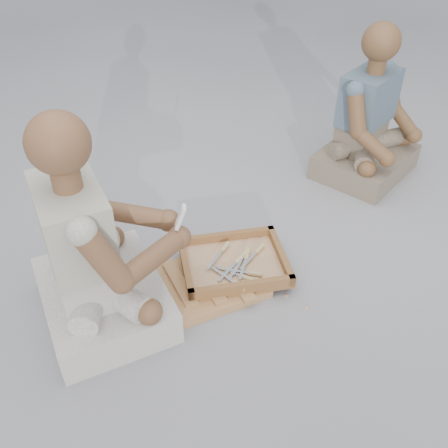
{
  "coord_description": "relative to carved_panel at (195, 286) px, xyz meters",
  "views": [
    {
      "loc": [
        -0.3,
        -1.64,
        1.75
      ],
      "look_at": [
        -0.12,
        0.21,
        0.3
      ],
      "focal_mm": 40.0,
      "sensor_mm": 36.0,
      "label": 1
    }
  ],
  "objects": [
    {
      "name": "wood_chip_10",
      "position": [
        0.02,
        0.22,
        -0.02
      ],
      "size": [
        0.02,
        0.02,
        0.0
      ],
      "primitive_type": "cube",
      "rotation": [
        0.0,
        0.0,
        3.07
      ],
      "color": "tan",
      "rests_on": "ground"
    },
    {
      "name": "wood_chip_12",
      "position": [
        0.47,
        0.33,
        -0.02
      ],
      "size": [
        0.02,
        0.02,
        0.0
      ],
      "primitive_type": "cube",
      "rotation": [
        0.0,
        0.0,
        1.46
      ],
      "color": "tan",
      "rests_on": "ground"
    },
    {
      "name": "wood_chip_3",
      "position": [
        0.45,
        0.28,
        -0.02
      ],
      "size": [
        0.02,
        0.02,
        0.0
      ],
      "primitive_type": "cube",
      "rotation": [
        0.0,
        0.0,
        0.17
      ],
      "color": "tan",
      "rests_on": "ground"
    },
    {
      "name": "chisel_3",
      "position": [
        0.33,
        0.17,
        0.06
      ],
      "size": [
        0.15,
        0.18,
        0.02
      ],
      "rotation": [
        0.0,
        0.0,
        0.89
      ],
      "color": "silver",
      "rests_on": "tool_tray"
    },
    {
      "name": "wood_chip_5",
      "position": [
        -0.05,
        -0.12,
        -0.02
      ],
      "size": [
        0.02,
        0.02,
        0.0
      ],
      "primitive_type": "cube",
      "rotation": [
        0.0,
        0.0,
        1.71
      ],
      "color": "tan",
      "rests_on": "ground"
    },
    {
      "name": "carved_panel",
      "position": [
        0.0,
        0.0,
        0.0
      ],
      "size": [
        0.74,
        0.61,
        0.04
      ],
      "primitive_type": "cube",
      "rotation": [
        0.0,
        0.0,
        0.35
      ],
      "color": "#946139",
      "rests_on": "ground"
    },
    {
      "name": "wood_chip_1",
      "position": [
        0.17,
        0.05,
        -0.02
      ],
      "size": [
        0.02,
        0.02,
        0.0
      ],
      "primitive_type": "cube",
      "rotation": [
        0.0,
        0.0,
        1.97
      ],
      "color": "tan",
      "rests_on": "ground"
    },
    {
      "name": "chisel_2",
      "position": [
        0.15,
        0.19,
        0.06
      ],
      "size": [
        0.13,
        0.2,
        0.02
      ],
      "rotation": [
        0.0,
        0.0,
        1.01
      ],
      "color": "silver",
      "rests_on": "tool_tray"
    },
    {
      "name": "chisel_7",
      "position": [
        0.19,
        -0.06,
        0.06
      ],
      "size": [
        0.16,
        0.18,
        0.02
      ],
      "rotation": [
        0.0,
        0.0,
        -0.87
      ],
      "color": "silver",
      "rests_on": "tool_tray"
    },
    {
      "name": "wood_chip_9",
      "position": [
        0.24,
        -0.05,
        -0.02
      ],
      "size": [
        0.02,
        0.02,
        0.0
      ],
      "primitive_type": "cube",
      "rotation": [
        0.0,
        0.0,
        0.7
      ],
      "color": "tan",
      "rests_on": "ground"
    },
    {
      "name": "chisel_6",
      "position": [
        0.21,
        0.1,
        0.06
      ],
      "size": [
        0.15,
        0.18,
        0.02
      ],
      "rotation": [
        0.0,
        0.0,
        0.9
      ],
      "color": "silver",
      "rests_on": "tool_tray"
    },
    {
      "name": "wood_chip_7",
      "position": [
        0.43,
        -0.09,
        -0.02
      ],
      "size": [
        0.02,
        0.02,
        0.0
      ],
      "primitive_type": "cube",
      "rotation": [
        0.0,
        0.0,
        0.49
      ],
      "color": "tan",
      "rests_on": "ground"
    },
    {
      "name": "chisel_4",
      "position": [
        0.24,
        -0.01,
        0.05
      ],
      "size": [
        0.19,
        0.14,
        0.02
      ],
      "rotation": [
        0.0,
        0.0,
        -0.63
      ],
      "color": "silver",
      "rests_on": "tool_tray"
    },
    {
      "name": "wood_chip_11",
      "position": [
        0.39,
        0.16,
        -0.02
      ],
      "size": [
        0.02,
        0.02,
        0.0
      ],
      "primitive_type": "cube",
      "rotation": [
        0.0,
        0.0,
        1.8
      ],
      "color": "tan",
      "rests_on": "ground"
    },
    {
      "name": "wood_chip_0",
      "position": [
        0.07,
        0.16,
        -0.02
      ],
      "size": [
        0.02,
        0.02,
        0.0
      ],
      "primitive_type": "cube",
      "rotation": [
        0.0,
        0.0,
        0.9
      ],
      "color": "tan",
      "rests_on": "ground"
    },
    {
      "name": "craftsman",
      "position": [
        -0.42,
        -0.11,
        0.32
      ],
      "size": [
        0.77,
        0.79,
        1.01
      ],
      "rotation": [
        0.0,
        0.0,
        -1.21
      ],
      "color": "silver",
      "rests_on": "ground"
    },
    {
      "name": "ground",
      "position": [
        0.28,
        -0.09,
        -0.02
      ],
      "size": [
        60.0,
        60.0,
        0.0
      ],
      "primitive_type": "plane",
      "color": "#A1A0A6",
      "rests_on": "ground"
    },
    {
      "name": "chisel_1",
      "position": [
        0.23,
        0.12,
        0.05
      ],
      "size": [
        0.11,
        0.21,
        0.02
      ],
      "rotation": [
        0.0,
        0.0,
        1.12
      ],
      "color": "silver",
      "rests_on": "tool_tray"
    },
    {
      "name": "wood_chip_4",
      "position": [
        0.51,
        -0.18,
        -0.02
      ],
      "size": [
        0.02,
        0.02,
        0.0
      ],
      "primitive_type": "cube",
      "rotation": [
        0.0,
        0.0,
        0.87
      ],
      "color": "tan",
      "rests_on": "ground"
    },
    {
      "name": "wood_chip_8",
      "position": [
        0.4,
        0.4,
        -0.02
      ],
      "size": [
        0.02,
        0.02,
        0.0
      ],
      "primitive_type": "cube",
      "rotation": [
        0.0,
        0.0,
        0.13
      ],
      "color": "tan",
      "rests_on": "ground"
    },
    {
      "name": "wood_chip_6",
      "position": [
        0.04,
        -0.19,
        -0.02
      ],
      "size": [
        0.02,
        0.02,
        0.0
      ],
      "primitive_type": "cube",
      "rotation": [
        0.0,
        0.0,
        0.08
      ],
      "color": "tan",
      "rests_on": "ground"
    },
    {
      "name": "chisel_5",
      "position": [
        0.26,
        0.15,
        0.06
      ],
      "size": [
        0.12,
        0.2,
        0.02
      ],
      "rotation": [
        0.0,
        0.0,
        1.1
      ],
      "color": "silver",
      "rests_on": "tool_tray"
    },
    {
      "name": "chisel_0",
      "position": [
        0.27,
        0.12,
        0.06
      ],
      "size": [
        0.09,
        0.21,
        0.02
      ],
      "rotation": [
        0.0,
        0.0,
        1.25
      ],
      "color": "silver",
      "rests_on": "tool_tray"
    },
    {
      "name": "wood_chip_2",
      "position": [
        -0.1,
        -0.18,
        -0.02
      ],
      "size": [
        0.02,
        0.02,
        0.0
      ],
      "primitive_type": "cube",
      "rotation": [
        0.0,
        0.0,
        2.29
      ],
      "color": "tan",
      "rests_on": "ground"
    },
    {
      "name": "mobile_phone",
      "position": [
        -0.05,
        -0.04,
        0.46
      ],
      "size": [
        0.05,
        0.05,
        0.11
      ],
      "rotation": [
        -0.35,
        0.0,
        -1.6
      ],
      "color": "white",
      "rests_on": "craftsman"
    },
    {
      "name": "wood_chip_13",
      "position": [
        0.07,
        -0.12,
        -0.02
      ],
      "size": [
        0.02,
        0.02,
        0.0
      ],
      "primitive_type": "cube",
      "rotation": [
        0.0,
        0.0,
        2.14
      ],
      "color": "tan",
      "rests_on": "ground"
    },
    {
      "name": "companion",
      "position": [
        1.14,
        0.99,
        0.3
      ],
      "size": [
        0.77,
        0.77,
        0.95
      ],
      "rotation": [
        0.0,
        0.0,
        3.92
      ],
      "color": "gray",
      "rests_on": "ground"
    },
    {
      "name": "chisel_8",
      "position": [
        0.27,
        0.01,
        0.06
      ],
      "size": [
        0.21,
        0.09,
        0.02
      ],
      "rotation": [
        0.0,
        0.0,
        -0.32
      ],
      "color": "silver",
      "rests_on": "tool_tray"
    },
    {
      "name": "tool_tray",
      "position": [
        0.2,
        0.1,
        0.04
      ],
      "size": [
        0.55,
        0.46,
        0.07
      ],
      "rotation": [
        0.0,
        0.0,
        0.1
      ],
      "color": "brown",
      "rests_on": "carved_panel"
    }
  ]
}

